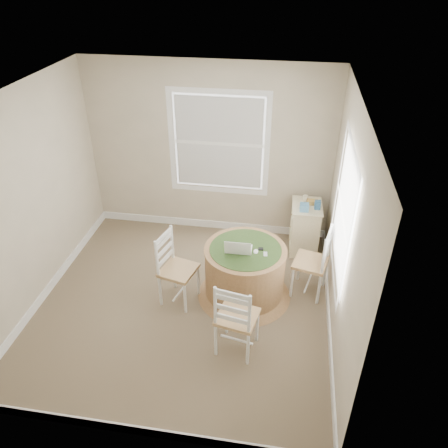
# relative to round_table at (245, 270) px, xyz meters

# --- Properties ---
(room) EXTENTS (3.64, 3.64, 2.64)m
(room) POSITION_rel_round_table_xyz_m (-0.56, -0.12, 0.90)
(room) COLOR #78674C
(room) RESTS_ON ground
(round_table) EXTENTS (1.19, 1.19, 0.73)m
(round_table) POSITION_rel_round_table_xyz_m (0.00, 0.00, 0.00)
(round_table) COLOR #9F7247
(round_table) RESTS_ON ground
(chair_left) EXTENTS (0.49, 0.50, 0.95)m
(chair_left) POSITION_rel_round_table_xyz_m (-0.79, -0.22, 0.08)
(chair_left) COLOR white
(chair_left) RESTS_ON ground
(chair_near) EXTENTS (0.49, 0.47, 0.95)m
(chair_near) POSITION_rel_round_table_xyz_m (0.02, -0.90, 0.08)
(chair_near) COLOR white
(chair_near) RESTS_ON ground
(chair_right) EXTENTS (0.49, 0.50, 0.95)m
(chair_right) POSITION_rel_round_table_xyz_m (0.81, 0.20, 0.08)
(chair_right) COLOR white
(chair_right) RESTS_ON ground
(laptop) EXTENTS (0.32, 0.28, 0.22)m
(laptop) POSITION_rel_round_table_xyz_m (-0.08, -0.05, 0.36)
(laptop) COLOR white
(laptop) RESTS_ON round_table
(mouse) EXTENTS (0.07, 0.10, 0.03)m
(mouse) POSITION_rel_round_table_xyz_m (0.13, -0.04, 0.34)
(mouse) COLOR white
(mouse) RESTS_ON round_table
(phone) EXTENTS (0.05, 0.09, 0.02)m
(phone) POSITION_rel_round_table_xyz_m (0.25, -0.07, 0.33)
(phone) COLOR #B7BABF
(phone) RESTS_ON round_table
(keys) EXTENTS (0.06, 0.06, 0.02)m
(keys) POSITION_rel_round_table_xyz_m (0.18, 0.02, 0.33)
(keys) COLOR black
(keys) RESTS_ON round_table
(corner_chest) EXTENTS (0.44, 0.58, 0.75)m
(corner_chest) POSITION_rel_round_table_xyz_m (0.74, 1.15, -0.02)
(corner_chest) COLOR beige
(corner_chest) RESTS_ON ground
(tissue_box) EXTENTS (0.12, 0.12, 0.10)m
(tissue_box) POSITION_rel_round_table_xyz_m (0.69, 1.01, 0.40)
(tissue_box) COLOR #518BBA
(tissue_box) RESTS_ON corner_chest
(box_yellow) EXTENTS (0.15, 0.10, 0.06)m
(box_yellow) POSITION_rel_round_table_xyz_m (0.80, 1.20, 0.38)
(box_yellow) COLOR gold
(box_yellow) RESTS_ON corner_chest
(box_blue) EXTENTS (0.08, 0.08, 0.12)m
(box_blue) POSITION_rel_round_table_xyz_m (0.87, 1.08, 0.41)
(box_blue) COLOR #306392
(box_blue) RESTS_ON corner_chest
(cup_cream) EXTENTS (0.07, 0.07, 0.09)m
(cup_cream) POSITION_rel_round_table_xyz_m (0.71, 1.27, 0.39)
(cup_cream) COLOR beige
(cup_cream) RESTS_ON corner_chest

